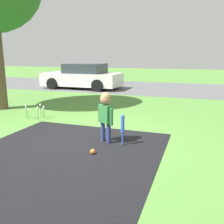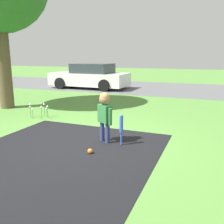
# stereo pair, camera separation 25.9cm
# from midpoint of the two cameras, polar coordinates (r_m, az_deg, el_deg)

# --- Properties ---
(ground_plane) EXTENTS (60.00, 60.00, 0.00)m
(ground_plane) POSITION_cam_midpoint_polar(r_m,az_deg,el_deg) (5.51, -8.87, -6.17)
(ground_plane) COLOR #518438
(street_strip) EXTENTS (40.00, 6.00, 0.01)m
(street_strip) POSITION_cam_midpoint_polar(r_m,az_deg,el_deg) (14.17, 9.05, 5.48)
(street_strip) COLOR #59595B
(street_strip) RESTS_ON ground
(child) EXTENTS (0.38, 0.28, 1.05)m
(child) POSITION_cam_midpoint_polar(r_m,az_deg,el_deg) (5.09, -2.94, 0.37)
(child) COLOR navy
(child) RESTS_ON ground
(baseball_bat) EXTENTS (0.07, 0.07, 0.64)m
(baseball_bat) POSITION_cam_midpoint_polar(r_m,az_deg,el_deg) (4.98, 0.96, -3.07)
(baseball_bat) COLOR blue
(baseball_bat) RESTS_ON ground
(sports_ball) EXTENTS (0.10, 0.10, 0.10)m
(sports_ball) POSITION_cam_midpoint_polar(r_m,az_deg,el_deg) (4.67, -6.03, -8.99)
(sports_ball) COLOR orange
(sports_ball) RESTS_ON ground
(parked_car) EXTENTS (4.25, 2.06, 1.34)m
(parked_car) POSITION_cam_midpoint_polar(r_m,az_deg,el_deg) (13.86, -7.27, 7.99)
(parked_car) COLOR silver
(parked_car) RESTS_ON ground
(flower_bed) EXTENTS (0.57, 0.38, 0.44)m
(flower_bed) POSITION_cam_midpoint_polar(r_m,az_deg,el_deg) (7.48, -18.16, 0.93)
(flower_bed) COLOR #38702D
(flower_bed) RESTS_ON ground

